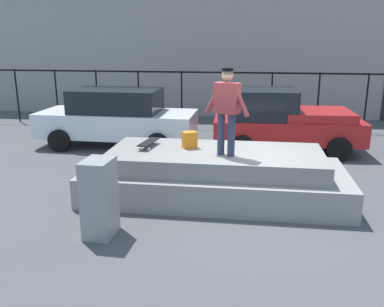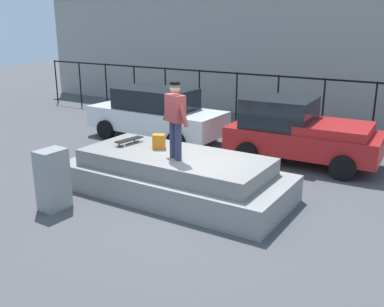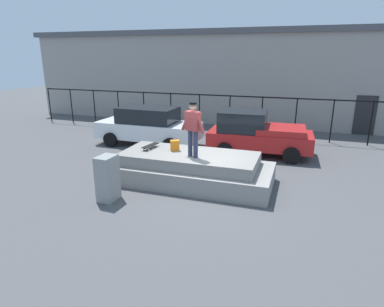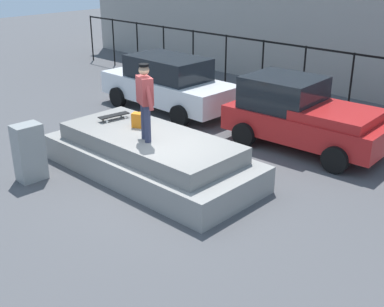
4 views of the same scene
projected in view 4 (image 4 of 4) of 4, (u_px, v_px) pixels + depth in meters
name	position (u px, v px, depth m)	size (l,w,h in m)	color
ground_plane	(162.00, 184.00, 10.82)	(60.00, 60.00, 0.00)	#4C4C4F
concrete_ledge	(150.00, 156.00, 11.18)	(5.23, 2.28, 0.96)	gray
skateboarder	(145.00, 97.00, 10.28)	(0.89, 0.46, 1.66)	#2D334C
skateboard	(114.00, 116.00, 11.91)	(0.30, 0.80, 0.12)	black
backpack	(138.00, 120.00, 11.38)	(0.28, 0.20, 0.34)	orange
car_white_sedan_near	(168.00, 83.00, 15.60)	(4.66, 2.08, 1.71)	white
car_red_pickup_mid	(302.00, 115.00, 12.56)	(4.18, 2.18, 1.77)	#B21E1E
utility_box	(29.00, 153.00, 10.82)	(0.44, 0.60, 1.29)	gray
fence_row	(327.00, 72.00, 15.01)	(24.06, 0.06, 2.02)	black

